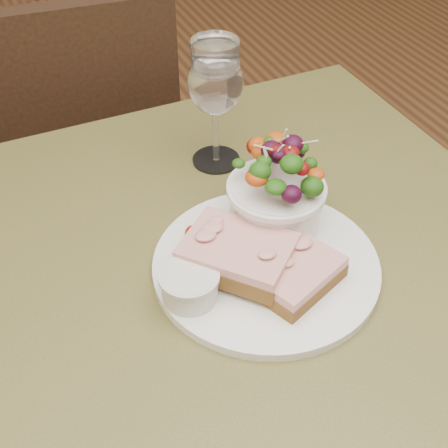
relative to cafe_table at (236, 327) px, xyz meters
name	(u,v)px	position (x,y,z in m)	size (l,w,h in m)	color
cafe_table	(236,327)	(0.00, 0.00, 0.00)	(0.80, 0.80, 0.75)	#46401E
chair_far	(82,227)	(-0.08, 0.69, -0.36)	(0.46, 0.46, 0.90)	black
dinner_plate	(266,265)	(0.04, -0.01, 0.11)	(0.27, 0.27, 0.01)	white
sandwich_front	(295,274)	(0.05, -0.05, 0.13)	(0.12, 0.11, 0.03)	#553116
sandwich_back	(238,253)	(0.00, 0.00, 0.14)	(0.15, 0.15, 0.03)	#553116
ramekin	(189,284)	(-0.07, -0.02, 0.13)	(0.06, 0.06, 0.04)	silver
salad_bowl	(277,187)	(0.08, 0.05, 0.17)	(0.11, 0.11, 0.13)	white
garnish	(199,230)	(-0.02, 0.07, 0.12)	(0.05, 0.04, 0.02)	#113509
wine_glass	(215,86)	(0.07, 0.22, 0.22)	(0.08, 0.08, 0.18)	white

